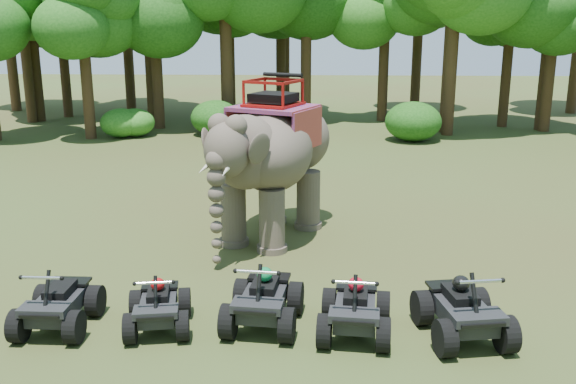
% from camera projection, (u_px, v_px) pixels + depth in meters
% --- Properties ---
extents(ground, '(110.00, 110.00, 0.00)m').
position_uv_depth(ground, '(285.00, 298.00, 12.94)').
color(ground, '#47381E').
rests_on(ground, ground).
extents(elephant, '(3.99, 5.36, 4.12)m').
position_uv_depth(elephant, '(272.00, 158.00, 16.17)').
color(elephant, brown).
rests_on(elephant, ground).
extents(atv_0, '(1.23, 1.68, 1.24)m').
position_uv_depth(atv_0, '(57.00, 296.00, 11.54)').
color(atv_0, black).
rests_on(atv_0, ground).
extents(atv_1, '(1.35, 1.69, 1.13)m').
position_uv_depth(atv_1, '(158.00, 299.00, 11.53)').
color(atv_1, black).
rests_on(atv_1, ground).
extents(atv_2, '(1.46, 1.89, 1.31)m').
position_uv_depth(atv_2, '(263.00, 292.00, 11.64)').
color(atv_2, black).
rests_on(atv_2, ground).
extents(atv_3, '(1.39, 1.80, 1.26)m').
position_uv_depth(atv_3, '(355.00, 302.00, 11.30)').
color(atv_3, black).
rests_on(atv_3, ground).
extents(atv_4, '(1.62, 2.02, 1.35)m').
position_uv_depth(atv_4, '(463.00, 302.00, 11.18)').
color(atv_4, black).
rests_on(atv_4, ground).
extents(tree_0, '(6.19, 6.19, 8.85)m').
position_uv_depth(tree_0, '(306.00, 40.00, 33.98)').
color(tree_0, '#195114').
rests_on(tree_0, ground).
extents(tree_1, '(5.97, 5.97, 8.53)m').
position_uv_depth(tree_1, '(384.00, 43.00, 34.84)').
color(tree_1, '#195114').
rests_on(tree_1, ground).
extents(tree_2, '(5.87, 5.87, 8.38)m').
position_uv_depth(tree_2, '(452.00, 47.00, 30.37)').
color(tree_2, '#195114').
rests_on(tree_2, ground).
extents(tree_3, '(5.95, 5.95, 8.50)m').
position_uv_depth(tree_3, '(552.00, 45.00, 31.46)').
color(tree_3, '#195114').
rests_on(tree_3, ground).
extents(tree_30, '(5.21, 5.21, 7.44)m').
position_uv_depth(tree_30, '(85.00, 59.00, 29.52)').
color(tree_30, '#195114').
rests_on(tree_30, ground).
extents(tree_31, '(5.78, 5.78, 8.25)m').
position_uv_depth(tree_31, '(156.00, 47.00, 32.35)').
color(tree_31, '#195114').
rests_on(tree_31, ground).
extents(tree_32, '(6.15, 6.15, 8.78)m').
position_uv_depth(tree_32, '(229.00, 40.00, 35.11)').
color(tree_32, '#195114').
rests_on(tree_32, ground).
extents(tree_33, '(5.62, 5.62, 8.03)m').
position_uv_depth(tree_33, '(547.00, 50.00, 31.95)').
color(tree_33, '#195114').
rests_on(tree_33, ground).
extents(tree_34, '(6.98, 6.98, 9.97)m').
position_uv_depth(tree_34, '(225.00, 30.00, 31.90)').
color(tree_34, '#195114').
rests_on(tree_34, ground).
extents(tree_35, '(7.23, 7.23, 10.33)m').
position_uv_depth(tree_35, '(126.00, 25.00, 39.59)').
color(tree_35, '#195114').
rests_on(tree_35, ground).
extents(tree_37, '(6.56, 6.56, 9.37)m').
position_uv_depth(tree_37, '(418.00, 33.00, 38.23)').
color(tree_37, '#195114').
rests_on(tree_37, ground).
extents(tree_38, '(5.35, 5.35, 7.64)m').
position_uv_depth(tree_38, '(25.00, 51.00, 34.37)').
color(tree_38, '#195114').
rests_on(tree_38, ground).
extents(tree_39, '(7.64, 7.64, 10.92)m').
position_uv_depth(tree_39, '(452.00, 20.00, 30.83)').
color(tree_39, '#195114').
rests_on(tree_39, ground).
extents(tree_40, '(5.43, 5.43, 7.76)m').
position_uv_depth(tree_40, '(63.00, 49.00, 36.40)').
color(tree_40, '#195114').
rests_on(tree_40, ground).
extents(tree_41, '(7.67, 7.67, 10.95)m').
position_uv_depth(tree_41, '(148.00, 20.00, 34.55)').
color(tree_41, '#195114').
rests_on(tree_41, ground).
extents(tree_42, '(7.27, 7.27, 10.38)m').
position_uv_depth(tree_42, '(285.00, 24.00, 39.35)').
color(tree_42, '#195114').
rests_on(tree_42, ground).
extents(tree_43, '(7.35, 7.35, 10.51)m').
position_uv_depth(tree_43, '(31.00, 24.00, 34.45)').
color(tree_43, '#195114').
rests_on(tree_43, ground).
extents(tree_44, '(6.72, 6.72, 9.60)m').
position_uv_depth(tree_44, '(281.00, 31.00, 37.92)').
color(tree_44, '#195114').
rests_on(tree_44, ground).
extents(tree_45, '(5.12, 5.12, 7.31)m').
position_uv_depth(tree_45, '(26.00, 50.00, 40.01)').
color(tree_45, '#195114').
rests_on(tree_45, ground).
extents(tree_46, '(6.96, 6.96, 9.95)m').
position_uv_depth(tree_46, '(8.00, 28.00, 38.62)').
color(tree_46, '#195114').
rests_on(tree_46, ground).
extents(tree_47, '(4.97, 4.97, 7.11)m').
position_uv_depth(tree_47, '(508.00, 58.00, 33.03)').
color(tree_47, '#195114').
rests_on(tree_47, ground).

